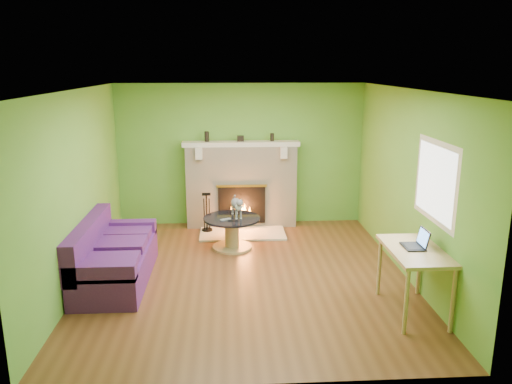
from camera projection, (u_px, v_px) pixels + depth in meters
The scene contains 22 objects.
floor at pixel (247, 276), 7.10m from camera, with size 5.00×5.00×0.00m, color #5A3319.
ceiling at pixel (246, 90), 6.46m from camera, with size 5.00×5.00×0.00m, color white.
wall_back at pixel (241, 155), 9.20m from camera, with size 5.00×5.00×0.00m, color #579430.
wall_front at pixel (258, 255), 4.36m from camera, with size 5.00×5.00×0.00m, color #579430.
wall_left at pixel (78, 189), 6.65m from camera, with size 5.00×5.00×0.00m, color #579430.
wall_right at pixel (408, 185), 6.91m from camera, with size 5.00×5.00×0.00m, color #579430.
window_frame at pixel (436, 182), 5.97m from camera, with size 1.20×1.20×0.00m, color silver.
window_pane at pixel (435, 182), 5.97m from camera, with size 1.06×1.06×0.00m, color white.
fireplace at pixel (241, 185), 9.15m from camera, with size 2.10×0.46×1.58m.
hearth at pixel (243, 233), 8.84m from camera, with size 1.50×0.75×0.03m, color beige.
mantel at pixel (241, 144), 8.94m from camera, with size 2.10×0.28×0.08m, color beige.
sofa at pixel (112, 258), 6.86m from camera, with size 0.88×1.91×0.86m.
coffee_table at pixel (232, 231), 8.10m from camera, with size 0.92×0.92×0.52m.
desk at pixel (415, 257), 5.88m from camera, with size 0.64×1.10×0.81m.
cat at pixel (237, 206), 8.06m from camera, with size 0.21×0.57×0.36m, color #5C5C60, non-canonical shape.
remote_silver at pixel (226, 219), 7.92m from camera, with size 0.17×0.04×0.02m, color gray.
remote_black at pixel (233, 220), 7.87m from camera, with size 0.16×0.04×0.02m, color black.
laptop at pixel (414, 238), 5.88m from camera, with size 0.26×0.30×0.23m, color black, non-canonical shape.
fire_tools at pixel (207, 212), 8.85m from camera, with size 0.19×0.19×0.70m, color black, non-canonical shape.
mantel_vase_left at pixel (207, 137), 8.90m from camera, with size 0.08×0.08×0.18m, color black.
mantel_vase_right at pixel (272, 137), 8.97m from camera, with size 0.07×0.07×0.14m, color black.
mantel_box at pixel (241, 139), 8.94m from camera, with size 0.12×0.08×0.10m, color black.
Camera 1 is at (-0.26, -6.58, 2.91)m, focal length 35.00 mm.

